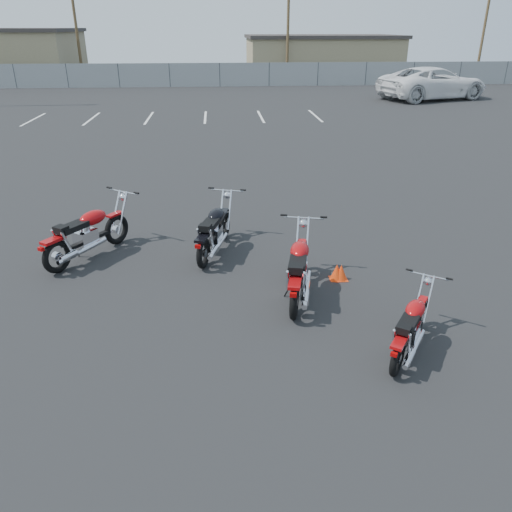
{
  "coord_description": "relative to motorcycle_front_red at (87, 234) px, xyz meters",
  "views": [
    {
      "loc": [
        -0.45,
        -7.62,
        4.46
      ],
      "look_at": [
        0.2,
        0.6,
        0.65
      ],
      "focal_mm": 35.0,
      "sensor_mm": 36.0,
      "label": 1
    }
  ],
  "objects": [
    {
      "name": "training_cone_extra",
      "position": [
        4.97,
        -1.4,
        -0.38
      ],
      "size": [
        0.26,
        0.26,
        0.31
      ],
      "color": "#FD3E0D",
      "rests_on": "ground"
    },
    {
      "name": "training_cone_near",
      "position": [
        5.05,
        -1.42,
        -0.39
      ],
      "size": [
        0.26,
        0.26,
        0.31
      ],
      "color": "#FD3E0D",
      "rests_on": "ground"
    },
    {
      "name": "white_van",
      "position": [
        17.21,
        23.92,
        1.08
      ],
      "size": [
        5.87,
        9.13,
        3.23
      ],
      "primitive_type": "imported",
      "rotation": [
        0.0,
        0.0,
        1.89
      ],
      "color": "white",
      "rests_on": "ground"
    },
    {
      "name": "motorcycle_front_red",
      "position": [
        0.0,
        0.0,
        0.0
      ],
      "size": [
        1.74,
        2.24,
        1.18
      ],
      "color": "black",
      "rests_on": "ground"
    },
    {
      "name": "motorcycle_second_black",
      "position": [
        2.64,
        0.05,
        -0.03
      ],
      "size": [
        1.13,
        2.26,
        1.12
      ],
      "color": "black",
      "rests_on": "ground"
    },
    {
      "name": "tan_building_east",
      "position": [
        13.19,
        41.78,
        1.32
      ],
      "size": [
        14.4,
        9.4,
        3.7
      ],
      "color": "#8E805C",
      "rests_on": "ground"
    },
    {
      "name": "utility_pole_c",
      "position": [
        9.19,
        36.78,
        4.15
      ],
      "size": [
        1.8,
        0.24,
        9.0
      ],
      "color": "#4F3B24",
      "rests_on": "ground"
    },
    {
      "name": "parking_line_stripes",
      "position": [
        0.69,
        17.78,
        -0.54
      ],
      "size": [
        15.12,
        4.0,
        0.01
      ],
      "color": "silver",
      "rests_on": "ground"
    },
    {
      "name": "utility_pole_d",
      "position": [
        27.19,
        37.78,
        4.15
      ],
      "size": [
        1.8,
        0.24,
        9.0
      ],
      "color": "#4F3B24",
      "rests_on": "ground"
    },
    {
      "name": "motorcycle_rear_red",
      "position": [
        5.51,
        -3.82,
        -0.12
      ],
      "size": [
        1.37,
        1.73,
        0.92
      ],
      "color": "black",
      "rests_on": "ground"
    },
    {
      "name": "utility_pole_b",
      "position": [
        -8.81,
        37.78,
        4.15
      ],
      "size": [
        1.8,
        0.24,
        9.0
      ],
      "color": "#4F3B24",
      "rests_on": "ground"
    },
    {
      "name": "motorcycle_third_red",
      "position": [
        4.13,
        -1.97,
        -0.02
      ],
      "size": [
        1.03,
        2.32,
        1.14
      ],
      "color": "black",
      "rests_on": "ground"
    },
    {
      "name": "chainlink_fence",
      "position": [
        3.19,
        32.78,
        0.36
      ],
      "size": [
        80.06,
        0.06,
        1.8
      ],
      "color": "gray",
      "rests_on": "ground"
    },
    {
      "name": "ground",
      "position": [
        3.19,
        -2.22,
        -0.54
      ],
      "size": [
        120.0,
        120.0,
        0.0
      ],
      "primitive_type": "plane",
      "color": "black",
      "rests_on": "ground"
    }
  ]
}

